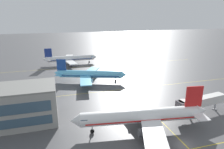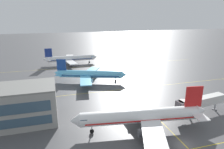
% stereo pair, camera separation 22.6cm
% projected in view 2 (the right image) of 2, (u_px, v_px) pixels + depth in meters
% --- Properties ---
extents(ground_plane, '(600.00, 600.00, 0.00)m').
position_uv_depth(ground_plane, '(184.00, 145.00, 49.45)').
color(ground_plane, '#4C4C4F').
extents(airliner_front_gate, '(37.99, 32.48, 11.81)m').
position_uv_depth(airliner_front_gate, '(142.00, 116.00, 54.80)').
color(airliner_front_gate, white).
rests_on(airliner_front_gate, ground).
extents(airliner_second_row, '(32.78, 28.06, 10.48)m').
position_uv_depth(airliner_second_row, '(90.00, 74.00, 93.39)').
color(airliner_second_row, '#5BB7E5').
rests_on(airliner_second_row, ground).
extents(airliner_third_row, '(33.05, 28.63, 10.31)m').
position_uv_depth(airliner_third_row, '(70.00, 58.00, 125.52)').
color(airliner_third_row, white).
rests_on(airliner_third_row, ground).
extents(taxiway_markings, '(118.27, 135.80, 0.01)m').
position_uv_depth(taxiway_markings, '(128.00, 89.00, 85.43)').
color(taxiway_markings, yellow).
rests_on(taxiway_markings, ground).
extents(jet_bridge, '(18.46, 5.43, 5.58)m').
position_uv_depth(jet_bridge, '(198.00, 103.00, 62.94)').
color(jet_bridge, silver).
rests_on(jet_bridge, ground).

